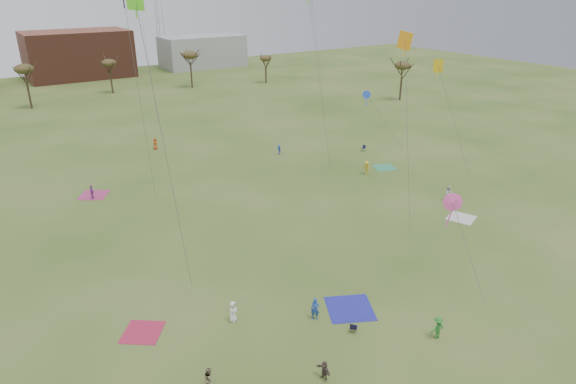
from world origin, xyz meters
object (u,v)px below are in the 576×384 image
flyer_near_center (438,328)px  camp_chair_center (354,329)px  camp_chair_right (363,149)px  flyer_near_right (315,309)px  flyer_near_left (233,312)px

flyer_near_center → camp_chair_center: bearing=-33.2°
camp_chair_right → flyer_near_right: bearing=-57.6°
camp_chair_center → flyer_near_right: bearing=-10.6°
flyer_near_center → camp_chair_right: size_ratio=2.00×
flyer_near_left → flyer_near_center: (11.34, -9.88, 0.01)m
camp_chair_center → camp_chair_right: 43.11m
flyer_near_left → camp_chair_right: flyer_near_left is taller
flyer_near_left → camp_chair_center: flyer_near_left is taller
flyer_near_left → flyer_near_right: bearing=-58.6°
flyer_near_right → camp_chair_right: (30.61, 28.91, -0.65)m
flyer_near_center → flyer_near_right: (-6.03, 6.65, 0.04)m
flyer_near_left → flyer_near_right: (5.31, -3.23, 0.05)m
flyer_near_left → camp_chair_right: 44.16m
flyer_near_center → camp_chair_right: 43.23m
flyer_near_center → camp_chair_right: flyer_near_center is taller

